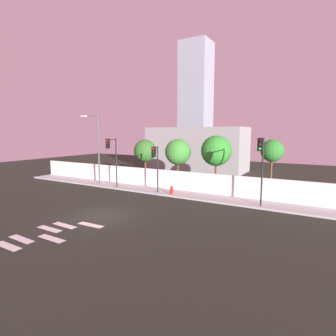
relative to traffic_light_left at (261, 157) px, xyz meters
name	(u,v)px	position (x,y,z in m)	size (l,w,h in m)	color
ground_plane	(100,216)	(-8.88, -6.88, -3.83)	(80.00, 80.00, 0.00)	#25271E
sidewalk	(164,192)	(-8.88, 1.32, -3.76)	(36.00, 2.40, 0.15)	#AEAEAE
perimeter_wall	(170,179)	(-8.88, 2.61, -2.78)	(36.00, 0.18, 1.80)	silver
crosswalk_marking	(49,233)	(-9.14, -10.55, -3.83)	(3.38, 4.74, 0.01)	silver
traffic_light_left	(261,157)	(0.00, 0.00, 0.00)	(0.34, 1.55, 5.07)	black
traffic_light_center	(112,152)	(-13.83, -0.12, -0.13)	(0.56, 1.74, 4.85)	black
traffic_light_right	(155,159)	(-8.99, 0.11, -0.59)	(0.47, 1.24, 4.21)	black
street_lamp_curbside	(97,144)	(-16.53, 0.59, 0.54)	(0.62, 2.18, 7.13)	#4C4C51
fire_hydrant	(172,190)	(-7.60, 0.58, -3.28)	(0.44, 0.26, 0.75)	red
roadside_tree_leftmost	(145,151)	(-12.97, 4.21, -0.25)	(2.46, 2.46, 4.82)	brown
roadside_tree_midleft	(178,152)	(-8.93, 4.21, -0.22)	(2.61, 2.61, 4.93)	brown
roadside_tree_midright	(216,151)	(-4.88, 4.21, 0.04)	(2.86, 2.86, 5.32)	brown
roadside_tree_rightmost	(272,151)	(0.05, 4.21, 0.19)	(1.90, 1.90, 5.01)	brown
low_building_distant	(196,149)	(-12.45, 16.61, -0.67)	(14.29, 6.00, 6.33)	gray
tower_on_skyline	(196,103)	(-18.12, 28.61, 7.43)	(5.41, 5.00, 22.53)	#88919F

